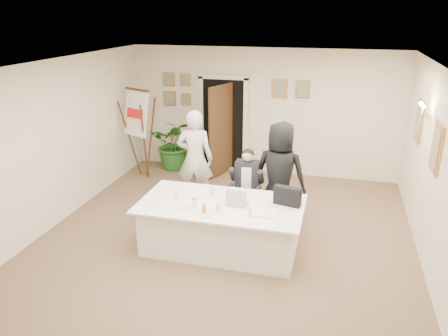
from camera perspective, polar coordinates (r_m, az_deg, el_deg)
floor at (r=7.12m, az=-0.22°, el=-9.96°), size 7.00×7.00×0.00m
ceiling at (r=6.21m, az=-0.25°, el=13.02°), size 6.00×7.00×0.02m
wall_back at (r=9.83m, az=5.11°, el=7.27°), size 6.00×0.10×2.80m
wall_front at (r=3.64m, az=-15.38°, el=-17.19°), size 6.00×0.10×2.80m
wall_left at (r=7.83m, az=-21.98°, el=2.54°), size 0.10×7.00×2.80m
wall_right at (r=6.48m, az=26.31°, el=-1.58°), size 0.10×7.00×2.80m
doorway at (r=9.93m, az=-0.18°, el=5.36°), size 1.14×0.86×2.20m
pictures_back_wall at (r=9.87m, az=0.52°, el=10.07°), size 3.40×0.06×0.80m
pictures_right_wall at (r=7.50m, az=24.90°, el=4.20°), size 0.06×2.20×0.80m
wall_sconce at (r=7.41m, az=24.76°, el=6.86°), size 0.20×0.30×0.24m
conference_table at (r=6.84m, az=-0.38°, el=-7.52°), size 2.50×1.34×0.78m
seated_man at (r=7.63m, az=3.01°, el=-2.25°), size 0.63×0.66×1.33m
flip_chart at (r=9.74m, az=-10.73°, el=3.84°), size 0.70×0.56×1.95m
standing_man at (r=8.18m, az=-3.81°, el=1.24°), size 0.72×0.51×1.86m
standing_woman at (r=7.47m, az=7.28°, el=-0.86°), size 0.96×0.69×1.83m
potted_palm at (r=10.27m, az=-6.39°, el=3.19°), size 1.17×1.04×1.21m
laptop at (r=6.60m, az=1.80°, el=-3.59°), size 0.33×0.36×0.28m
laptop_bag at (r=6.62m, az=8.28°, el=-3.66°), size 0.43×0.21×0.29m
paper_stack at (r=6.32m, az=5.53°, el=-6.03°), size 0.33×0.25×0.03m
plate_left at (r=6.75m, az=-8.57°, el=-4.50°), size 0.23×0.23×0.01m
plate_mid at (r=6.52m, az=-4.93°, el=-5.26°), size 0.25×0.25×0.01m
plate_near at (r=6.30m, az=-2.24°, el=-6.11°), size 0.27×0.27×0.01m
glass_a at (r=6.78m, az=-6.23°, el=-3.68°), size 0.06×0.06×0.14m
glass_b at (r=6.35m, az=-0.79°, el=-5.26°), size 0.06×0.06×0.14m
glass_c at (r=6.25m, az=3.35°, el=-5.73°), size 0.07×0.07×0.14m
glass_d at (r=6.91m, az=-1.57°, el=-3.08°), size 0.06×0.06×0.14m
oj_glass at (r=6.34m, az=-2.65°, el=-5.36°), size 0.06×0.06×0.13m
steel_jug at (r=6.59m, az=-3.87°, el=-4.49°), size 0.10×0.10×0.11m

